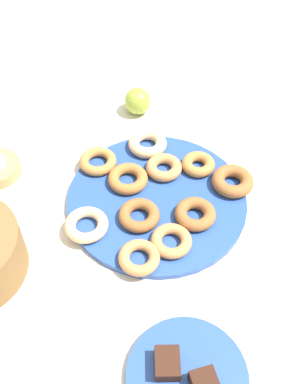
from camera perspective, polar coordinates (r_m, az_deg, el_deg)
ground_plane at (r=0.96m, az=1.66°, el=-1.21°), size 2.40×2.40×0.00m
donut_plate at (r=0.95m, az=1.67°, el=-0.93°), size 0.39×0.39×0.01m
donut_0 at (r=0.91m, az=6.75°, el=-2.89°), size 0.12×0.12×0.03m
donut_1 at (r=0.99m, az=2.64°, el=3.24°), size 0.10×0.10×0.02m
donut_2 at (r=1.04m, az=0.46°, el=6.39°), size 0.12×0.12×0.03m
donut_3 at (r=0.84m, az=-0.65°, el=-8.60°), size 0.10×0.10×0.02m
donut_4 at (r=0.89m, az=-7.57°, el=-4.31°), size 0.12×0.12×0.02m
donut_5 at (r=0.96m, az=-2.13°, el=1.76°), size 0.10×0.10×0.02m
donut_6 at (r=1.00m, az=7.14°, el=3.64°), size 0.08×0.08×0.02m
donut_7 at (r=1.01m, az=-6.08°, el=4.03°), size 0.12×0.12×0.02m
donut_8 at (r=0.86m, az=3.61°, el=-6.43°), size 0.09×0.09×0.02m
donut_9 at (r=0.90m, az=-0.64°, el=-3.07°), size 0.10×0.10×0.02m
donut_10 at (r=0.98m, az=11.57°, el=1.42°), size 0.11×0.11×0.03m
cake_plate at (r=0.77m, az=5.68°, el=-22.99°), size 0.20×0.20×0.02m
brownie_far at (r=0.75m, az=3.07°, el=-21.58°), size 0.06×0.06×0.03m
apple at (r=1.16m, az=-0.84°, el=11.87°), size 0.07×0.07×0.07m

